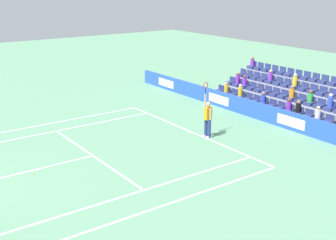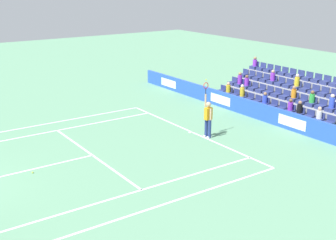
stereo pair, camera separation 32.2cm
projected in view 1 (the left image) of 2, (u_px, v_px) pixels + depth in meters
name	position (u px, v px, depth m)	size (l,w,h in m)	color
line_baseline	(191.00, 132.00, 22.50)	(10.97, 0.10, 0.01)	white
line_service	(93.00, 156.00, 19.45)	(8.23, 0.10, 0.01)	white
line_centre_service	(20.00, 173.00, 17.68)	(0.10, 6.40, 0.01)	white
line_singles_sideline_left	(48.00, 133.00, 22.39)	(0.10, 11.89, 0.01)	white
line_singles_sideline_right	(133.00, 193.00, 16.01)	(0.10, 11.89, 0.01)	white
line_doubles_sideline_left	(38.00, 126.00, 23.46)	(0.10, 11.89, 0.01)	white
line_doubles_sideline_right	(154.00, 209.00, 14.95)	(0.10, 11.89, 0.01)	white
line_centre_mark	(190.00, 132.00, 22.45)	(0.10, 0.20, 0.01)	white
sponsor_barrier	(253.00, 109.00, 24.78)	(21.89, 0.22, 0.93)	blue
tennis_player	(208.00, 117.00, 21.51)	(0.53, 0.37, 2.85)	navy
stadium_stand	(288.00, 98.00, 26.34)	(8.68, 3.80, 2.63)	gray
loose_tennis_ball	(33.00, 173.00, 17.60)	(0.07, 0.07, 0.07)	#D1E533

